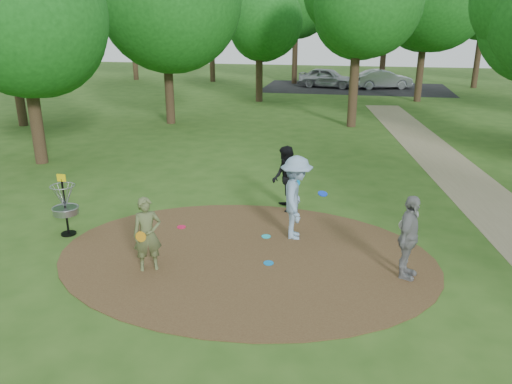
# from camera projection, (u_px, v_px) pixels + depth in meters

# --- Properties ---
(ground) EXTENTS (100.00, 100.00, 0.00)m
(ground) POSITION_uv_depth(u_px,v_px,m) (245.00, 256.00, 11.08)
(ground) COLOR #2D5119
(ground) RESTS_ON ground
(dirt_clearing) EXTENTS (8.40, 8.40, 0.02)m
(dirt_clearing) POSITION_uv_depth(u_px,v_px,m) (245.00, 256.00, 11.08)
(dirt_clearing) COLOR #47301C
(dirt_clearing) RESTS_ON ground
(parking_lot) EXTENTS (14.00, 8.00, 0.01)m
(parking_lot) POSITION_uv_depth(u_px,v_px,m) (355.00, 88.00, 38.50)
(parking_lot) COLOR black
(parking_lot) RESTS_ON ground
(player_observer_with_disc) EXTENTS (0.69, 0.60, 1.59)m
(player_observer_with_disc) POSITION_uv_depth(u_px,v_px,m) (147.00, 235.00, 10.23)
(player_observer_with_disc) COLOR #576239
(player_observer_with_disc) RESTS_ON ground
(player_throwing_with_disc) EXTENTS (1.22, 1.38, 2.02)m
(player_throwing_with_disc) POSITION_uv_depth(u_px,v_px,m) (296.00, 198.00, 11.71)
(player_throwing_with_disc) COLOR #82A1C1
(player_throwing_with_disc) RESTS_ON ground
(player_walking_with_disc) EXTENTS (0.94, 1.06, 1.79)m
(player_walking_with_disc) POSITION_uv_depth(u_px,v_px,m) (285.00, 179.00, 13.50)
(player_walking_with_disc) COLOR black
(player_walking_with_disc) RESTS_ON ground
(player_waiting_with_disc) EXTENTS (0.72, 1.11, 1.75)m
(player_waiting_with_disc) POSITION_uv_depth(u_px,v_px,m) (409.00, 238.00, 9.89)
(player_waiting_with_disc) COLOR gray
(player_waiting_with_disc) RESTS_ON ground
(disc_ground_cyan) EXTENTS (0.22, 0.22, 0.02)m
(disc_ground_cyan) POSITION_uv_depth(u_px,v_px,m) (266.00, 236.00, 12.02)
(disc_ground_cyan) COLOR #1ABDD7
(disc_ground_cyan) RESTS_ON dirt_clearing
(disc_ground_blue) EXTENTS (0.22, 0.22, 0.02)m
(disc_ground_blue) POSITION_uv_depth(u_px,v_px,m) (269.00, 263.00, 10.70)
(disc_ground_blue) COLOR #0B79CA
(disc_ground_blue) RESTS_ON dirt_clearing
(disc_ground_red) EXTENTS (0.22, 0.22, 0.02)m
(disc_ground_red) POSITION_uv_depth(u_px,v_px,m) (181.00, 227.00, 12.56)
(disc_ground_red) COLOR #DF1649
(disc_ground_red) RESTS_ON dirt_clearing
(car_left) EXTENTS (4.69, 2.68, 1.50)m
(car_left) POSITION_uv_depth(u_px,v_px,m) (327.00, 78.00, 38.54)
(car_left) COLOR #9A9EA2
(car_left) RESTS_ON ground
(car_right) EXTENTS (4.58, 2.78, 1.42)m
(car_right) POSITION_uv_depth(u_px,v_px,m) (383.00, 79.00, 37.86)
(car_right) COLOR #989A9F
(car_right) RESTS_ON ground
(disc_golf_basket) EXTENTS (0.63, 0.63, 1.54)m
(disc_golf_basket) POSITION_uv_depth(u_px,v_px,m) (64.00, 201.00, 11.92)
(disc_golf_basket) COLOR black
(disc_golf_basket) RESTS_ON ground
(tree_ring) EXTENTS (37.30, 46.18, 9.55)m
(tree_ring) POSITION_uv_depth(u_px,v_px,m) (356.00, 9.00, 16.98)
(tree_ring) COLOR #332316
(tree_ring) RESTS_ON ground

